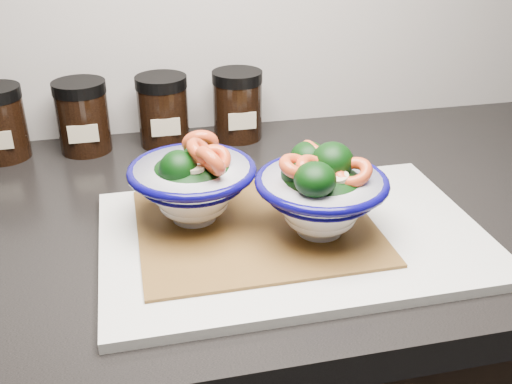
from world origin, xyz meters
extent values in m
cube|color=black|center=(0.00, 1.45, 0.88)|extent=(3.50, 0.60, 0.04)
cube|color=beige|center=(0.17, 1.35, 0.91)|extent=(0.45, 0.30, 0.01)
cube|color=olive|center=(0.13, 1.37, 0.91)|extent=(0.28, 0.24, 0.00)
cylinder|color=white|center=(0.06, 1.41, 0.92)|extent=(0.05, 0.05, 0.01)
ellipsoid|color=white|center=(0.06, 1.41, 0.94)|extent=(0.08, 0.08, 0.04)
torus|color=#08044D|center=(0.06, 1.41, 0.98)|extent=(0.15, 0.15, 0.01)
torus|color=#08044D|center=(0.06, 1.41, 0.96)|extent=(0.13, 0.13, 0.00)
ellipsoid|color=black|center=(0.06, 1.41, 0.97)|extent=(0.11, 0.11, 0.05)
ellipsoid|color=black|center=(0.04, 1.39, 0.99)|extent=(0.04, 0.04, 0.04)
cylinder|color=#477233|center=(0.04, 1.39, 0.97)|extent=(0.02, 0.02, 0.03)
ellipsoid|color=black|center=(0.04, 1.39, 0.99)|extent=(0.05, 0.05, 0.05)
cylinder|color=#477233|center=(0.04, 1.39, 0.97)|extent=(0.02, 0.02, 0.03)
ellipsoid|color=black|center=(0.07, 1.42, 0.98)|extent=(0.05, 0.05, 0.04)
cylinder|color=#477233|center=(0.07, 1.42, 0.97)|extent=(0.01, 0.02, 0.03)
torus|color=#DB5129|center=(0.08, 1.37, 1.01)|extent=(0.05, 0.06, 0.05)
torus|color=#DB5129|center=(0.08, 1.44, 1.00)|extent=(0.05, 0.04, 0.05)
torus|color=#DB5129|center=(0.07, 1.40, 1.01)|extent=(0.05, 0.06, 0.05)
torus|color=#DB5129|center=(0.09, 1.40, 0.99)|extent=(0.06, 0.04, 0.05)
torus|color=#DB5129|center=(0.07, 1.39, 0.99)|extent=(0.06, 0.06, 0.04)
cylinder|color=#CCBC8E|center=(0.06, 1.38, 0.99)|extent=(0.02, 0.02, 0.01)
cylinder|color=white|center=(0.20, 1.34, 0.92)|extent=(0.05, 0.05, 0.01)
ellipsoid|color=white|center=(0.20, 1.34, 0.94)|extent=(0.08, 0.08, 0.04)
torus|color=#08044D|center=(0.20, 1.34, 0.98)|extent=(0.15, 0.15, 0.01)
torus|color=#08044D|center=(0.20, 1.34, 0.96)|extent=(0.13, 0.13, 0.00)
ellipsoid|color=black|center=(0.20, 1.34, 0.97)|extent=(0.11, 0.11, 0.05)
ellipsoid|color=black|center=(0.20, 1.38, 1.00)|extent=(0.04, 0.04, 0.03)
cylinder|color=#477233|center=(0.20, 1.38, 0.98)|extent=(0.02, 0.02, 0.03)
ellipsoid|color=black|center=(0.18, 1.31, 1.00)|extent=(0.05, 0.05, 0.04)
cylinder|color=#477233|center=(0.18, 1.31, 0.99)|extent=(0.02, 0.02, 0.03)
ellipsoid|color=black|center=(0.22, 1.35, 1.00)|extent=(0.05, 0.05, 0.04)
cylinder|color=#477233|center=(0.22, 1.35, 0.98)|extent=(0.01, 0.01, 0.03)
ellipsoid|color=black|center=(0.17, 1.35, 0.99)|extent=(0.04, 0.04, 0.04)
cylinder|color=#477233|center=(0.17, 1.35, 0.98)|extent=(0.01, 0.02, 0.03)
torus|color=#DB5129|center=(0.19, 1.34, 1.00)|extent=(0.05, 0.05, 0.05)
torus|color=#DB5129|center=(0.19, 1.35, 0.99)|extent=(0.05, 0.04, 0.05)
torus|color=#DB5129|center=(0.17, 1.34, 1.01)|extent=(0.06, 0.06, 0.04)
torus|color=#DB5129|center=(0.23, 1.33, 1.00)|extent=(0.06, 0.05, 0.04)
torus|color=#DB5129|center=(0.21, 1.38, 1.00)|extent=(0.05, 0.06, 0.04)
cylinder|color=#CCBC8E|center=(0.19, 1.33, 0.99)|extent=(0.02, 0.02, 0.01)
cylinder|color=#CCBC8E|center=(0.21, 1.32, 0.99)|extent=(0.02, 0.02, 0.01)
cylinder|color=black|center=(-0.20, 1.69, 0.95)|extent=(0.08, 0.08, 0.09)
cylinder|color=black|center=(-0.07, 1.69, 0.95)|extent=(0.08, 0.08, 0.09)
cylinder|color=black|center=(-0.07, 1.69, 1.00)|extent=(0.08, 0.08, 0.02)
cube|color=#C6B793|center=(-0.07, 1.65, 0.94)|extent=(0.04, 0.00, 0.03)
cylinder|color=black|center=(0.05, 1.69, 0.95)|extent=(0.08, 0.08, 0.09)
cylinder|color=black|center=(0.05, 1.69, 1.00)|extent=(0.08, 0.08, 0.02)
cube|color=#C6B793|center=(0.05, 1.65, 0.94)|extent=(0.05, 0.00, 0.03)
cylinder|color=black|center=(0.17, 1.69, 0.95)|extent=(0.08, 0.08, 0.09)
cylinder|color=black|center=(0.17, 1.69, 1.00)|extent=(0.08, 0.08, 0.02)
cube|color=#C6B793|center=(0.17, 1.65, 0.94)|extent=(0.04, 0.00, 0.03)
camera|label=1|loc=(-0.01, 0.77, 1.28)|focal=42.00mm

